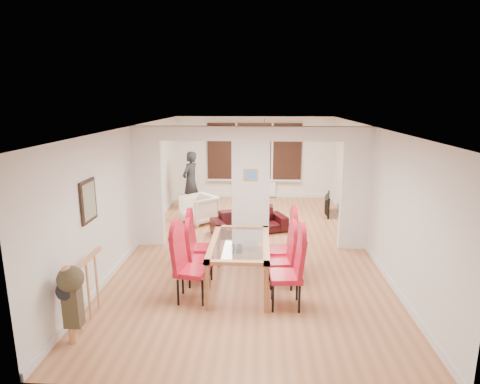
# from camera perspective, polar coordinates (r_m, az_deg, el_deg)

# --- Properties ---
(floor) EXTENTS (5.00, 9.00, 0.01)m
(floor) POSITION_cam_1_polar(r_m,az_deg,el_deg) (8.89, 1.47, -7.62)
(floor) COLOR #B17147
(floor) RESTS_ON ground
(room_walls) EXTENTS (5.00, 9.00, 2.60)m
(room_walls) POSITION_cam_1_polar(r_m,az_deg,el_deg) (8.52, 1.53, 0.58)
(room_walls) COLOR silver
(room_walls) RESTS_ON floor
(divider_wall) EXTENTS (5.00, 0.18, 2.60)m
(divider_wall) POSITION_cam_1_polar(r_m,az_deg,el_deg) (8.52, 1.53, 0.58)
(divider_wall) COLOR white
(divider_wall) RESTS_ON floor
(bay_window_blinds) EXTENTS (3.00, 0.08, 1.80)m
(bay_window_blinds) POSITION_cam_1_polar(r_m,az_deg,el_deg) (12.86, 2.04, 5.78)
(bay_window_blinds) COLOR black
(bay_window_blinds) RESTS_ON room_walls
(radiator) EXTENTS (1.40, 0.08, 0.50)m
(radiator) POSITION_cam_1_polar(r_m,az_deg,el_deg) (13.03, 2.00, 0.51)
(radiator) COLOR white
(radiator) RESTS_ON floor
(pendant_light) EXTENTS (0.36, 0.36, 0.36)m
(pendant_light) POSITION_cam_1_polar(r_m,az_deg,el_deg) (11.66, 3.46, 8.21)
(pendant_light) COLOR orange
(pendant_light) RESTS_ON room_walls
(stair_newel) EXTENTS (0.40, 1.20, 1.10)m
(stair_newel) POSITION_cam_1_polar(r_m,az_deg,el_deg) (6.24, -21.02, -12.46)
(stair_newel) COLOR tan
(stair_newel) RESTS_ON floor
(wall_poster) EXTENTS (0.04, 0.52, 0.67)m
(wall_poster) POSITION_cam_1_polar(r_m,az_deg,el_deg) (6.67, -20.75, -1.20)
(wall_poster) COLOR gray
(wall_poster) RESTS_ON room_walls
(pillar_photo) EXTENTS (0.30, 0.03, 0.25)m
(pillar_photo) POSITION_cam_1_polar(r_m,az_deg,el_deg) (8.36, 1.52, 2.44)
(pillar_photo) COLOR #4C8CD8
(pillar_photo) RESTS_ON divider_wall
(dining_table) EXTENTS (0.99, 1.75, 0.82)m
(dining_table) POSITION_cam_1_polar(r_m,az_deg,el_deg) (6.92, -0.05, -10.22)
(dining_table) COLOR #AC6A3F
(dining_table) RESTS_ON floor
(dining_chair_la) EXTENTS (0.55, 0.55, 1.16)m
(dining_chair_la) POSITION_cam_1_polar(r_m,az_deg,el_deg) (6.48, -6.88, -10.38)
(dining_chair_la) COLOR #B51227
(dining_chair_la) RESTS_ON floor
(dining_chair_lb) EXTENTS (0.43, 0.43, 1.04)m
(dining_chair_lb) POSITION_cam_1_polar(r_m,az_deg,el_deg) (7.00, -5.66, -9.05)
(dining_chair_lb) COLOR #B51227
(dining_chair_lb) RESTS_ON floor
(dining_chair_lc) EXTENTS (0.44, 0.44, 1.06)m
(dining_chair_lc) POSITION_cam_1_polar(r_m,az_deg,el_deg) (7.49, -5.55, -7.42)
(dining_chair_lc) COLOR #B51227
(dining_chair_lc) RESTS_ON floor
(dining_chair_ra) EXTENTS (0.50, 0.50, 1.19)m
(dining_chair_ra) POSITION_cam_1_polar(r_m,az_deg,el_deg) (6.28, 6.55, -11.04)
(dining_chair_ra) COLOR #B51227
(dining_chair_ra) RESTS_ON floor
(dining_chair_rb) EXTENTS (0.46, 0.46, 1.04)m
(dining_chair_rb) POSITION_cam_1_polar(r_m,az_deg,el_deg) (6.93, 5.90, -9.25)
(dining_chair_rb) COLOR #B51227
(dining_chair_rb) RESTS_ON floor
(dining_chair_rc) EXTENTS (0.50, 0.50, 1.15)m
(dining_chair_rc) POSITION_cam_1_polar(r_m,az_deg,el_deg) (7.29, 5.80, -7.62)
(dining_chair_rc) COLOR #B51227
(dining_chair_rc) RESTS_ON floor
(sofa) EXTENTS (1.93, 1.33, 0.52)m
(sofa) POSITION_cam_1_polar(r_m,az_deg,el_deg) (9.67, 1.32, -4.23)
(sofa) COLOR black
(sofa) RESTS_ON floor
(armchair) EXTENTS (1.10, 1.10, 0.72)m
(armchair) POSITION_cam_1_polar(r_m,az_deg,el_deg) (10.44, -5.88, -2.44)
(armchair) COLOR beige
(armchair) RESTS_ON floor
(person) EXTENTS (0.73, 0.62, 1.69)m
(person) POSITION_cam_1_polar(r_m,az_deg,el_deg) (11.61, -7.05, 1.60)
(person) COLOR black
(person) RESTS_ON floor
(television) EXTENTS (1.00, 0.28, 0.57)m
(television) POSITION_cam_1_polar(r_m,az_deg,el_deg) (11.39, 11.95, -1.71)
(television) COLOR black
(television) RESTS_ON floor
(coffee_table) EXTENTS (0.96, 0.54, 0.21)m
(coffee_table) POSITION_cam_1_polar(r_m,az_deg,el_deg) (11.30, 2.37, -2.48)
(coffee_table) COLOR #321911
(coffee_table) RESTS_ON floor
(bottle) EXTENTS (0.07, 0.07, 0.30)m
(bottle) POSITION_cam_1_polar(r_m,az_deg,el_deg) (11.33, 2.39, -1.11)
(bottle) COLOR #143F19
(bottle) RESTS_ON coffee_table
(bowl) EXTENTS (0.22, 0.22, 0.05)m
(bowl) POSITION_cam_1_polar(r_m,az_deg,el_deg) (11.36, 3.16, -1.72)
(bowl) COLOR #321911
(bowl) RESTS_ON coffee_table
(shoes) EXTENTS (0.26, 0.28, 0.11)m
(shoes) POSITION_cam_1_polar(r_m,az_deg,el_deg) (8.55, -0.60, -8.10)
(shoes) COLOR black
(shoes) RESTS_ON floor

